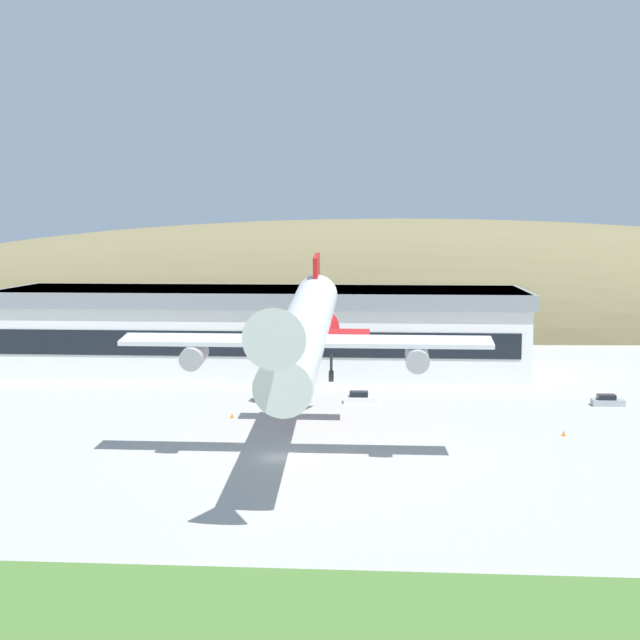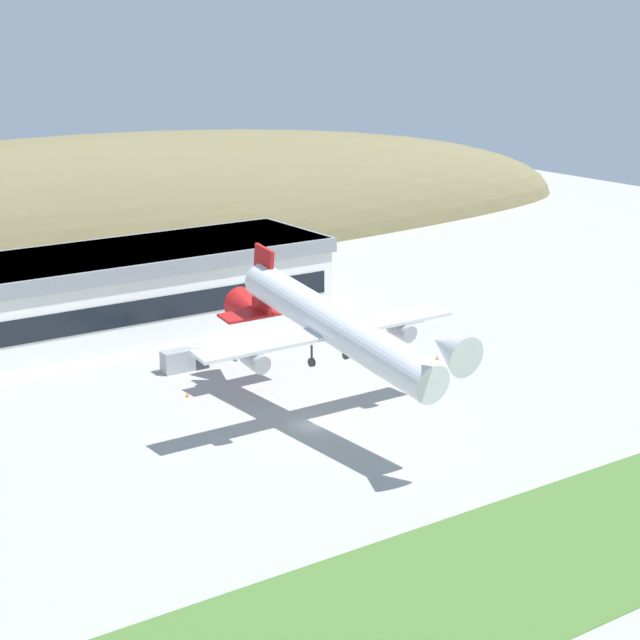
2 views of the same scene
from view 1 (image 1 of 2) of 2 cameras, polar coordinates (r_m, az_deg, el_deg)
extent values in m
plane|color=#ADAAA3|center=(90.15, -2.54, -8.80)|extent=(373.86, 373.86, 0.00)
ellipsoid|color=olive|center=(201.01, 4.86, -0.55)|extent=(287.87, 52.87, 49.36)
cube|color=white|center=(139.91, -3.66, -0.70)|extent=(80.15, 20.84, 13.28)
cube|color=gray|center=(139.37, -3.67, 1.52)|extent=(81.35, 22.04, 2.39)
cube|color=black|center=(129.70, -4.28, -1.54)|extent=(76.95, 0.16, 3.72)
cylinder|color=silver|center=(85.67, -1.07, -0.80)|extent=(4.70, 36.48, 9.18)
cone|color=silver|center=(65.11, -2.69, -0.70)|extent=(4.61, 5.71, 5.22)
cone|color=red|center=(106.75, -0.06, -0.86)|extent=(4.61, 6.64, 5.34)
cube|color=red|center=(102.55, -0.21, 1.66)|extent=(0.50, 5.33, 9.50)
cube|color=red|center=(103.23, -0.20, -0.85)|extent=(12.23, 3.31, 0.77)
cube|color=silver|center=(87.57, -0.97, -1.34)|extent=(36.58, 3.63, 0.90)
cylinder|color=#9E9EA3|center=(88.88, -8.06, -2.26)|extent=(2.30, 3.86, 2.73)
cylinder|color=#9E9EA3|center=(86.98, 6.23, -2.42)|extent=(2.30, 3.86, 2.73)
cylinder|color=#2D2D2D|center=(88.18, -2.64, -2.87)|extent=(0.28, 0.28, 2.20)
cylinder|color=#2D2D2D|center=(88.36, -2.64, -3.57)|extent=(0.45, 1.10, 1.10)
cylinder|color=#2D2D2D|center=(87.73, 0.72, -2.91)|extent=(0.28, 0.28, 2.20)
cylinder|color=#2D2D2D|center=(87.91, 0.72, -3.62)|extent=(0.45, 1.10, 1.10)
cylinder|color=#2D2D2D|center=(73.50, -1.95, -3.15)|extent=(0.22, 0.22, 1.98)
cylinder|color=#2D2D2D|center=(73.67, -1.94, -3.91)|extent=(0.30, 0.82, 0.82)
cube|color=silver|center=(117.04, 2.60, -5.12)|extent=(4.41, 1.91, 0.84)
cube|color=black|center=(116.90, 2.50, -4.75)|extent=(2.44, 1.58, 0.69)
cube|color=#999EA3|center=(121.01, 17.94, -5.05)|extent=(4.09, 1.69, 0.80)
cube|color=black|center=(120.83, 17.86, -4.71)|extent=(2.26, 1.42, 0.66)
cube|color=#333338|center=(117.27, -1.35, -4.67)|extent=(2.22, 2.31, 2.55)
cube|color=black|center=(117.06, -0.80, -4.46)|extent=(0.13, 1.92, 1.12)
cube|color=#999EA3|center=(117.66, -2.99, -4.49)|extent=(4.65, 2.37, 3.15)
cube|color=orange|center=(108.69, -5.65, -6.23)|extent=(0.52, 0.52, 0.03)
cone|color=orange|center=(108.63, -5.65, -6.08)|extent=(0.40, 0.40, 0.55)
cube|color=orange|center=(102.71, 15.33, -7.15)|extent=(0.52, 0.52, 0.03)
cone|color=orange|center=(102.65, 15.34, -6.99)|extent=(0.40, 0.40, 0.55)
camera|label=2|loc=(85.29, -99.48, 17.04)|focal=60.00mm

